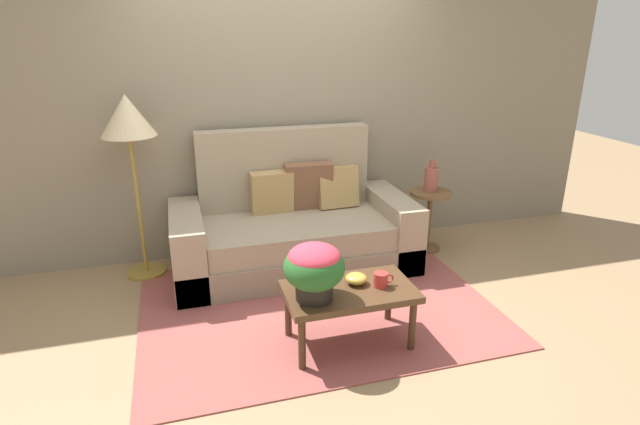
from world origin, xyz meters
The scene contains 11 objects.
ground_plane centered at (0.00, 0.00, 0.00)m, with size 14.00×14.00×0.00m, color #997A56.
wall_back centered at (0.00, 1.24, 1.32)m, with size 6.40×0.12×2.63m, color gray.
area_rug centered at (0.00, -0.02, 0.01)m, with size 2.55×1.86×0.01m, color #994C47.
couch centered at (0.00, 0.74, 0.33)m, with size 2.01×0.93×1.15m.
coffee_table centered at (0.07, -0.52, 0.35)m, with size 0.83×0.48×0.40m.
side_table centered at (1.28, 0.71, 0.40)m, with size 0.38×0.38×0.57m.
floor_lamp centered at (-1.24, 0.91, 1.26)m, with size 0.42×0.42×1.50m.
potted_plant centered at (-0.17, -0.58, 0.62)m, with size 0.37×0.37×0.35m.
coffee_mug centered at (0.28, -0.55, 0.45)m, with size 0.13×0.09×0.09m.
snack_bowl centered at (0.14, -0.47, 0.44)m, with size 0.14×0.14×0.07m.
table_vase centered at (1.28, 0.72, 0.69)m, with size 0.13×0.13×0.29m.
Camera 1 is at (-0.91, -3.22, 1.96)m, focal length 28.52 mm.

